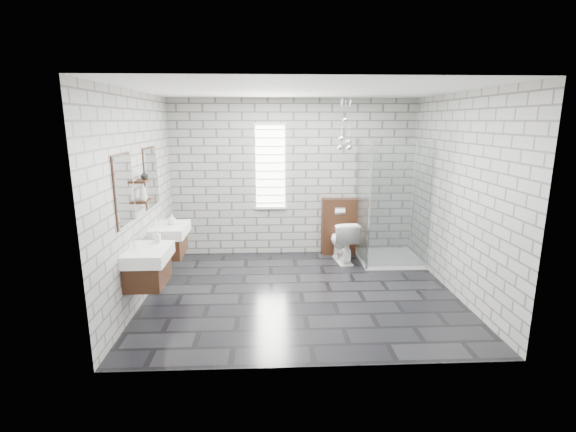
{
  "coord_description": "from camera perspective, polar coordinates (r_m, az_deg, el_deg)",
  "views": [
    {
      "loc": [
        -0.43,
        -5.39,
        2.33
      ],
      "look_at": [
        -0.16,
        0.35,
        1.01
      ],
      "focal_mm": 26.0,
      "sensor_mm": 36.0,
      "label": 1
    }
  ],
  "objects": [
    {
      "name": "vanity_right",
      "position": [
        6.3,
        -16.16,
        -2.05
      ],
      "size": [
        0.47,
        0.7,
        1.57
      ],
      "color": "#3B2012",
      "rests_on": "wall_left"
    },
    {
      "name": "wall_right",
      "position": [
        6.04,
        22.26,
        2.64
      ],
      "size": [
        0.02,
        3.6,
        2.7
      ],
      "primitive_type": "cube",
      "color": "#9C9B96",
      "rests_on": "floor"
    },
    {
      "name": "vase",
      "position": [
        5.66,
        -19.05,
        5.31
      ],
      "size": [
        0.13,
        0.13,
        0.1
      ],
      "primitive_type": "imported",
      "rotation": [
        0.0,
        0.0,
        0.36
      ],
      "color": "#B2B2B2",
      "rests_on": "shelf_upper"
    },
    {
      "name": "ceiling",
      "position": [
        5.42,
        1.96,
        16.96
      ],
      "size": [
        4.2,
        3.6,
        0.02
      ],
      "primitive_type": "cube",
      "color": "white",
      "rests_on": "wall_back"
    },
    {
      "name": "wall_front",
      "position": [
        3.74,
        4.01,
        -2.3
      ],
      "size": [
        4.2,
        0.02,
        2.7
      ],
      "primitive_type": "cube",
      "color": "#9C9B96",
      "rests_on": "floor"
    },
    {
      "name": "soap_bottle_c",
      "position": [
        5.57,
        -19.25,
        3.17
      ],
      "size": [
        0.1,
        0.1,
        0.24
      ],
      "primitive_type": "imported",
      "rotation": [
        0.0,
        0.0,
        -0.07
      ],
      "color": "#B2B2B2",
      "rests_on": "shelf_lower"
    },
    {
      "name": "vanity_left",
      "position": [
        5.26,
        -18.95,
        -5.21
      ],
      "size": [
        0.47,
        0.7,
        1.57
      ],
      "color": "#3B2012",
      "rests_on": "wall_left"
    },
    {
      "name": "floor",
      "position": [
        5.89,
        1.75,
        -10.45
      ],
      "size": [
        4.2,
        3.6,
        0.02
      ],
      "primitive_type": "cube",
      "color": "black",
      "rests_on": "ground"
    },
    {
      "name": "wall_back",
      "position": [
        7.28,
        0.74,
        5.22
      ],
      "size": [
        4.2,
        0.02,
        2.7
      ],
      "primitive_type": "cube",
      "color": "#9C9B96",
      "rests_on": "floor"
    },
    {
      "name": "pendant_cluster",
      "position": [
        6.87,
        7.78,
        10.49
      ],
      "size": [
        0.23,
        0.21,
        0.84
      ],
      "color": "silver",
      "rests_on": "ceiling"
    },
    {
      "name": "soap_bottle_a",
      "position": [
        5.4,
        -17.48,
        -2.66
      ],
      "size": [
        0.08,
        0.08,
        0.17
      ],
      "primitive_type": "imported",
      "rotation": [
        0.0,
        0.0,
        0.04
      ],
      "color": "#B2B2B2",
      "rests_on": "vanity_left"
    },
    {
      "name": "flush_plate",
      "position": [
        7.26,
        7.15,
        0.68
      ],
      "size": [
        0.18,
        0.01,
        0.12
      ],
      "primitive_type": "cube",
      "color": "silver",
      "rests_on": "cistern_panel"
    },
    {
      "name": "cistern_panel",
      "position": [
        7.43,
        6.95,
        -1.41
      ],
      "size": [
        0.6,
        0.2,
        1.0
      ],
      "primitive_type": "cube",
      "color": "#3B2012",
      "rests_on": "floor"
    },
    {
      "name": "toilet",
      "position": [
        7.07,
        7.47,
        -3.4
      ],
      "size": [
        0.48,
        0.73,
        0.71
      ],
      "primitive_type": "imported",
      "rotation": [
        0.0,
        0.0,
        3.26
      ],
      "color": "white",
      "rests_on": "floor"
    },
    {
      "name": "window",
      "position": [
        7.22,
        -2.44,
        6.74
      ],
      "size": [
        0.56,
        0.05,
        1.48
      ],
      "color": "white",
      "rests_on": "wall_back"
    },
    {
      "name": "soap_bottle_b",
      "position": [
        6.28,
        -15.61,
        -0.45
      ],
      "size": [
        0.13,
        0.13,
        0.15
      ],
      "primitive_type": "imported",
      "rotation": [
        0.0,
        0.0,
        0.06
      ],
      "color": "#B2B2B2",
      "rests_on": "vanity_right"
    },
    {
      "name": "wall_left",
      "position": [
        5.73,
        -19.69,
        2.34
      ],
      "size": [
        0.02,
        3.6,
        2.7
      ],
      "primitive_type": "cube",
      "color": "#9C9B96",
      "rests_on": "floor"
    },
    {
      "name": "shelf_lower",
      "position": [
        5.67,
        -19.04,
        1.97
      ],
      "size": [
        0.14,
        0.3,
        0.03
      ],
      "primitive_type": "cube",
      "color": "#3B2012",
      "rests_on": "wall_left"
    },
    {
      "name": "shower_enclosure",
      "position": [
        7.09,
        13.23,
        -2.33
      ],
      "size": [
        1.0,
        1.0,
        2.03
      ],
      "color": "white",
      "rests_on": "floor"
    },
    {
      "name": "shelf_upper",
      "position": [
        5.63,
        -19.23,
        4.57
      ],
      "size": [
        0.14,
        0.3,
        0.03
      ],
      "primitive_type": "cube",
      "color": "#3B2012",
      "rests_on": "wall_left"
    }
  ]
}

